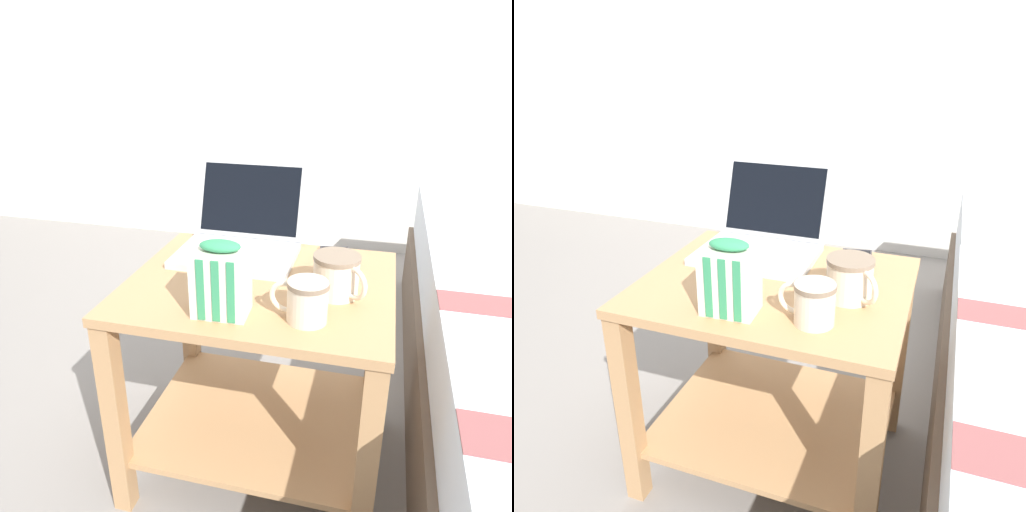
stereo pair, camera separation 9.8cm
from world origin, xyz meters
TOP-DOWN VIEW (x-y plane):
  - ground_plane at (0.00, 0.00)m, footprint 8.00×8.00m
  - bedside_table at (0.00, 0.00)m, footprint 0.61×0.51m
  - laptop at (-0.09, 0.16)m, footprint 0.30×0.30m
  - mug_front_left at (0.13, -0.15)m, footprint 0.12×0.08m
  - mug_front_right at (0.18, -0.02)m, footprint 0.12×0.12m
  - snack_bag at (-0.04, -0.16)m, footprint 0.11×0.09m
  - cell_phone at (0.16, 0.17)m, footprint 0.10×0.15m

SIDE VIEW (x-z plane):
  - ground_plane at x=0.00m, z-range 0.00..0.00m
  - bedside_table at x=0.00m, z-range 0.08..0.61m
  - cell_phone at x=0.16m, z-range 0.54..0.55m
  - laptop at x=-0.09m, z-range 0.47..0.69m
  - mug_front_left at x=0.13m, z-range 0.54..0.63m
  - mug_front_right at x=0.18m, z-range 0.54..0.64m
  - snack_bag at x=-0.04m, z-range 0.53..0.69m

